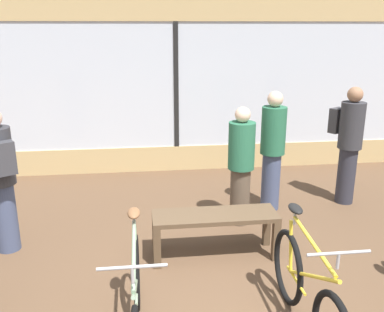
{
  "coord_description": "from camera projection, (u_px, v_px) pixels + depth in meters",
  "views": [
    {
      "loc": [
        -0.62,
        -3.24,
        2.52
      ],
      "look_at": [
        0.0,
        1.89,
        0.95
      ],
      "focal_mm": 40.0,
      "sensor_mm": 36.0,
      "label": 1
    }
  ],
  "objects": [
    {
      "name": "shop_back_wall",
      "position": [
        176.0,
        80.0,
        7.37
      ],
      "size": [
        12.0,
        0.08,
        3.2
      ],
      "color": "tan",
      "rests_on": "ground_plane"
    },
    {
      "name": "bicycle_left",
      "position": [
        136.0,
        303.0,
        3.43
      ],
      "size": [
        0.46,
        1.78,
        1.03
      ],
      "color": "black",
      "rests_on": "ground_plane"
    },
    {
      "name": "bicycle_right",
      "position": [
        307.0,
        294.0,
        3.56
      ],
      "size": [
        0.46,
        1.69,
        1.03
      ],
      "color": "black",
      "rests_on": "ground_plane"
    },
    {
      "name": "display_bench",
      "position": [
        215.0,
        222.0,
        4.79
      ],
      "size": [
        1.4,
        0.44,
        0.52
      ],
      "color": "brown",
      "rests_on": "ground_plane"
    },
    {
      "name": "customer_near_rack",
      "position": [
        0.0,
        177.0,
        4.78
      ],
      "size": [
        0.5,
        0.56,
        1.68
      ],
      "color": "#424C6B",
      "rests_on": "ground_plane"
    },
    {
      "name": "customer_by_window",
      "position": [
        349.0,
        142.0,
        6.15
      ],
      "size": [
        0.5,
        0.56,
        1.72
      ],
      "color": "#2D2D38",
      "rests_on": "ground_plane"
    },
    {
      "name": "customer_mid_floor",
      "position": [
        241.0,
        164.0,
        5.5
      ],
      "size": [
        0.4,
        0.4,
        1.57
      ],
      "color": "brown",
      "rests_on": "ground_plane"
    },
    {
      "name": "customer_near_bench",
      "position": [
        272.0,
        149.0,
        5.93
      ],
      "size": [
        0.43,
        0.43,
        1.69
      ],
      "color": "#424C6B",
      "rests_on": "ground_plane"
    }
  ]
}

